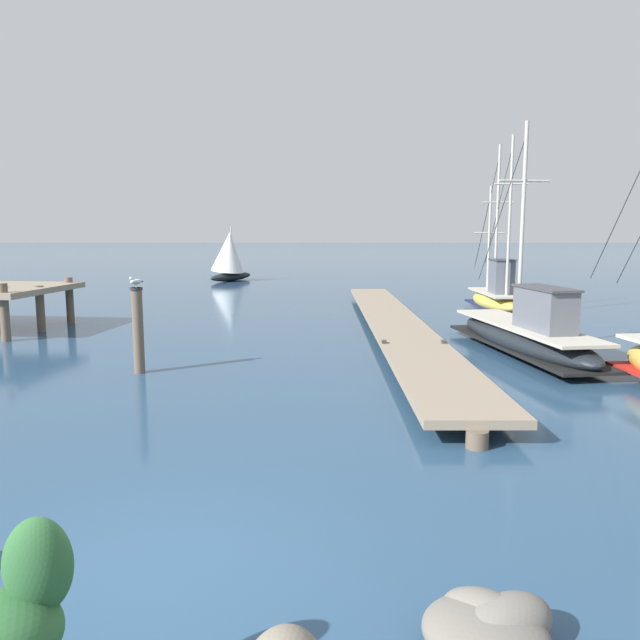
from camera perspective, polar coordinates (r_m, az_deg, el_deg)
ground_plane at (r=6.73m, az=-15.81°, el=-22.38°), size 400.00×400.00×0.00m
floating_dock at (r=20.88m, az=7.00°, el=-0.18°), size 1.89×22.90×0.53m
fishing_boat_0 at (r=17.91m, az=18.80°, el=-1.25°), size 2.63×7.54×6.43m
fishing_boat_1 at (r=27.12m, az=16.26°, el=2.19°), size 1.51×6.25×7.20m
mooring_piling at (r=15.27m, az=-16.75°, el=-0.82°), size 0.30×0.30×2.09m
perched_seagull at (r=15.14m, az=-16.91°, el=3.50°), size 0.34×0.27×0.26m
shore_rock_near_right at (r=5.70m, az=15.91°, el=-26.09°), size 1.42×1.37×0.44m
coastal_shrub at (r=4.87m, az=-26.68°, el=-24.68°), size 0.75×0.70×1.56m
distant_sailboat at (r=43.18m, az=-8.55°, el=5.97°), size 3.34×4.60×3.84m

